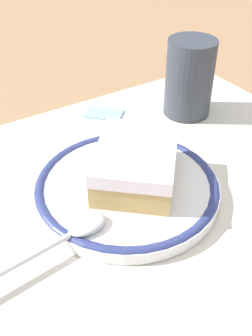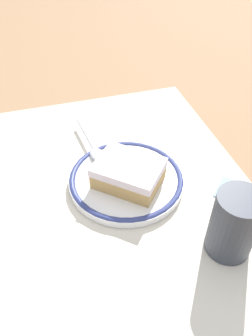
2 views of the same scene
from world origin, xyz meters
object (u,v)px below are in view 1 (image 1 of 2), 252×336
plate (126,187)px  spoon (70,234)px  sugar_packet (103,112)px  cake_slice (136,164)px  cup (189,83)px

plate → spoon: bearing=23.9°
spoon → sugar_packet: (-0.14, -0.19, -0.01)m
cake_slice → cup: size_ratio=1.28×
cake_slice → sugar_packet: size_ratio=2.51×
cake_slice → spoon: (0.09, 0.04, -0.02)m
plate → spoon: (0.08, 0.03, 0.01)m
cake_slice → cup: (-0.15, -0.10, 0.01)m
cake_slice → spoon: bearing=21.4°
cake_slice → spoon: 0.10m
plate → cup: (-0.16, -0.10, 0.03)m
plate → cake_slice: (-0.01, -0.00, 0.02)m
cup → sugar_packet: (0.10, -0.05, -0.04)m
spoon → sugar_packet: size_ratio=2.72×
cake_slice → sugar_packet: cake_slice is taller
cup → sugar_packet: cup is taller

